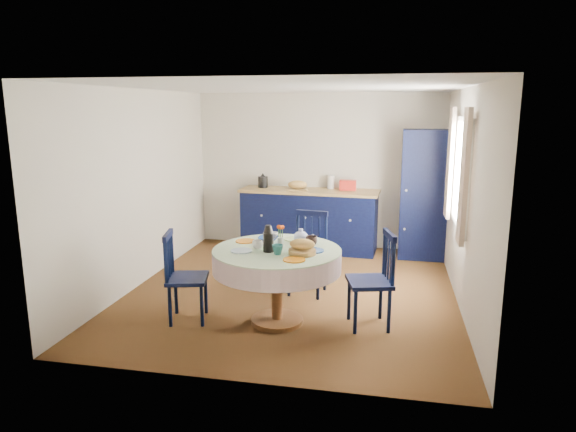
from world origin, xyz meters
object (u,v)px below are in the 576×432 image
(kitchen_counter, at_px, (309,219))
(dining_table, at_px, (278,261))
(chair_right, at_px, (374,279))
(cobalt_bowl, at_px, (268,239))
(mug_c, at_px, (311,241))
(pantry_cabinet, at_px, (424,195))
(chair_left, at_px, (183,276))
(mug_b, at_px, (278,250))
(mug_a, at_px, (258,245))
(mug_d, at_px, (274,236))
(chair_far, at_px, (308,252))

(kitchen_counter, distance_m, dining_table, 2.97)
(chair_right, height_order, cobalt_bowl, chair_right)
(mug_c, bearing_deg, kitchen_counter, 99.43)
(kitchen_counter, bearing_deg, chair_right, -64.83)
(chair_right, relative_size, cobalt_bowl, 4.62)
(pantry_cabinet, relative_size, dining_table, 1.45)
(chair_left, height_order, mug_b, chair_left)
(mug_a, distance_m, cobalt_bowl, 0.31)
(mug_b, height_order, mug_c, same)
(kitchen_counter, xyz_separation_m, mug_d, (0.01, -2.58, 0.36))
(chair_left, height_order, mug_d, chair_left)
(chair_far, distance_m, cobalt_bowl, 0.85)
(mug_d, bearing_deg, pantry_cabinet, 54.60)
(mug_a, xyz_separation_m, cobalt_bowl, (0.04, 0.30, -0.02))
(dining_table, bearing_deg, chair_right, 6.68)
(mug_a, bearing_deg, pantry_cabinet, 57.24)
(chair_far, relative_size, mug_b, 9.14)
(chair_left, height_order, chair_far, chair_far)
(chair_far, bearing_deg, pantry_cabinet, 58.46)
(mug_c, relative_size, cobalt_bowl, 0.59)
(kitchen_counter, height_order, mug_d, kitchen_counter)
(chair_right, height_order, mug_b, chair_right)
(dining_table, xyz_separation_m, chair_right, (1.00, 0.12, -0.18))
(chair_far, height_order, chair_right, chair_right)
(mug_b, xyz_separation_m, mug_c, (0.28, 0.41, -0.00))
(cobalt_bowl, bearing_deg, dining_table, -59.42)
(pantry_cabinet, bearing_deg, mug_c, -115.68)
(kitchen_counter, relative_size, chair_left, 2.28)
(kitchen_counter, bearing_deg, pantry_cabinet, -0.07)
(pantry_cabinet, relative_size, cobalt_bowl, 8.85)
(chair_left, bearing_deg, chair_far, -59.97)
(kitchen_counter, xyz_separation_m, pantry_cabinet, (1.76, -0.11, 0.47))
(pantry_cabinet, distance_m, mug_a, 3.41)
(dining_table, xyz_separation_m, mug_c, (0.32, 0.22, 0.18))
(kitchen_counter, relative_size, cobalt_bowl, 10.15)
(kitchen_counter, relative_size, mug_b, 20.22)
(kitchen_counter, xyz_separation_m, mug_a, (-0.08, -2.97, 0.36))
(dining_table, relative_size, chair_far, 1.33)
(chair_left, relative_size, mug_a, 8.81)
(chair_right, xyz_separation_m, mug_b, (-0.95, -0.31, 0.35))
(chair_right, bearing_deg, cobalt_bowl, -112.99)
(chair_right, bearing_deg, kitchen_counter, -173.00)
(chair_far, bearing_deg, mug_b, -89.30)
(pantry_cabinet, height_order, mug_c, pantry_cabinet)
(dining_table, xyz_separation_m, cobalt_bowl, (-0.17, 0.29, 0.15))
(dining_table, distance_m, chair_left, 1.04)
(mug_a, height_order, mug_c, mug_c)
(mug_a, xyz_separation_m, mug_b, (0.26, -0.18, 0.01))
(chair_left, bearing_deg, dining_table, -96.54)
(dining_table, bearing_deg, mug_d, 108.13)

